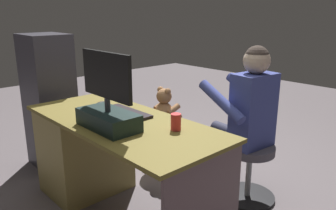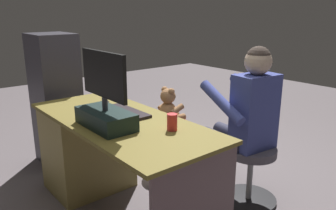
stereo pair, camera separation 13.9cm
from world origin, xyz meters
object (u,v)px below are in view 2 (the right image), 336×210
object	(u,v)px
computer_mouse	(104,103)
visitor_chair	(250,169)
cup	(172,122)
office_chair_teddy	(168,141)
keyboard	(127,111)
tv_remote	(106,111)
person	(244,113)
desk	(94,147)
monitor	(105,107)
teddy_bear	(169,107)

from	to	relation	value
computer_mouse	visitor_chair	size ratio (longest dim) A/B	0.21
computer_mouse	cup	distance (m)	0.78
office_chair_teddy	visitor_chair	size ratio (longest dim) A/B	1.03
cup	visitor_chair	world-z (taller)	cup
visitor_chair	computer_mouse	bearing A→B (deg)	41.32
keyboard	visitor_chair	world-z (taller)	keyboard
cup	tv_remote	bearing A→B (deg)	12.22
keyboard	person	distance (m)	0.87
desk	cup	bearing A→B (deg)	-170.54
visitor_chair	person	bearing A→B (deg)	6.76
desk	office_chair_teddy	distance (m)	0.76
monitor	teddy_bear	bearing A→B (deg)	-62.74
visitor_chair	person	size ratio (longest dim) A/B	0.37
monitor	computer_mouse	xyz separation A→B (m)	(0.46, -0.24, -0.11)
desk	teddy_bear	distance (m)	0.79
monitor	tv_remote	distance (m)	0.34
visitor_chair	person	world-z (taller)	person
desk	tv_remote	size ratio (longest dim) A/B	10.43
cup	computer_mouse	bearing A→B (deg)	3.29
keyboard	tv_remote	world-z (taller)	keyboard
computer_mouse	teddy_bear	bearing A→B (deg)	-89.51
monitor	keyboard	size ratio (longest dim) A/B	1.16
office_chair_teddy	teddy_bear	world-z (taller)	teddy_bear
computer_mouse	tv_remote	bearing A→B (deg)	155.46
person	tv_remote	bearing A→B (deg)	54.66
keyboard	visitor_chair	size ratio (longest dim) A/B	0.93
monitor	person	bearing A→B (deg)	-107.59
office_chair_teddy	teddy_bear	size ratio (longest dim) A/B	1.43
monitor	cup	xyz separation A→B (m)	(-0.32, -0.28, -0.08)
keyboard	computer_mouse	size ratio (longest dim) A/B	4.38
teddy_bear	monitor	bearing A→B (deg)	117.26
desk	cup	distance (m)	0.91
monitor	computer_mouse	world-z (taller)	monitor
monitor	office_chair_teddy	bearing A→B (deg)	-62.43
cup	person	bearing A→B (deg)	-89.73
cup	tv_remote	distance (m)	0.61
desk	keyboard	distance (m)	0.49
cup	tv_remote	world-z (taller)	cup
tv_remote	office_chair_teddy	bearing A→B (deg)	-68.45
visitor_chair	office_chair_teddy	bearing A→B (deg)	6.76
computer_mouse	desk	bearing A→B (deg)	70.52
keyboard	cup	distance (m)	0.49
computer_mouse	visitor_chair	distance (m)	1.25
monitor	person	distance (m)	1.05
keyboard	tv_remote	bearing A→B (deg)	45.60
computer_mouse	office_chair_teddy	distance (m)	0.82
desk	computer_mouse	distance (m)	0.37
office_chair_teddy	visitor_chair	bearing A→B (deg)	-173.24
teddy_bear	visitor_chair	xyz separation A→B (m)	(-0.87, -0.09, -0.32)
tv_remote	monitor	bearing A→B (deg)	158.17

